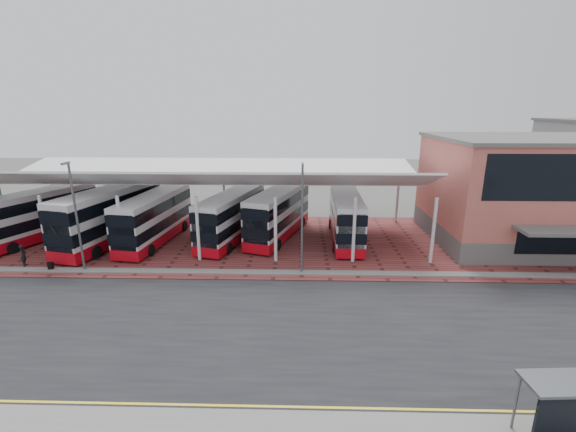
{
  "coord_description": "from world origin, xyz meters",
  "views": [
    {
      "loc": [
        1.7,
        -19.5,
        11.69
      ],
      "look_at": [
        0.94,
        9.09,
        3.53
      ],
      "focal_mm": 24.0,
      "sensor_mm": 36.0,
      "label": 1
    }
  ],
  "objects_px": {
    "terminal": "(542,190)",
    "bus_0": "(38,216)",
    "pedestrian": "(23,255)",
    "bus_4": "(279,214)",
    "bus_5": "(346,217)",
    "bus_1": "(111,216)",
    "bus_3": "(232,217)",
    "bus_2": "(155,218)"
  },
  "relations": [
    {
      "from": "terminal",
      "to": "bus_4",
      "type": "distance_m",
      "value": 23.18
    },
    {
      "from": "bus_2",
      "to": "bus_4",
      "type": "bearing_deg",
      "value": 15.94
    },
    {
      "from": "bus_3",
      "to": "pedestrian",
      "type": "distance_m",
      "value": 16.15
    },
    {
      "from": "pedestrian",
      "to": "bus_5",
      "type": "bearing_deg",
      "value": -99.1
    },
    {
      "from": "terminal",
      "to": "pedestrian",
      "type": "distance_m",
      "value": 42.7
    },
    {
      "from": "terminal",
      "to": "bus_1",
      "type": "relative_size",
      "value": 1.53
    },
    {
      "from": "bus_1",
      "to": "bus_4",
      "type": "relative_size",
      "value": 1.1
    },
    {
      "from": "terminal",
      "to": "bus_4",
      "type": "xyz_separation_m",
      "value": [
        -23.05,
        0.45,
        -2.42
      ]
    },
    {
      "from": "bus_3",
      "to": "bus_5",
      "type": "distance_m",
      "value": 10.18
    },
    {
      "from": "bus_0",
      "to": "bus_2",
      "type": "bearing_deg",
      "value": 19.23
    },
    {
      "from": "bus_4",
      "to": "pedestrian",
      "type": "xyz_separation_m",
      "value": [
        -18.92,
        -7.37,
        -1.34
      ]
    },
    {
      "from": "bus_0",
      "to": "bus_3",
      "type": "height_order",
      "value": "bus_0"
    },
    {
      "from": "bus_4",
      "to": "bus_5",
      "type": "bearing_deg",
      "value": 10.7
    },
    {
      "from": "terminal",
      "to": "bus_4",
      "type": "bearing_deg",
      "value": 178.87
    },
    {
      "from": "bus_5",
      "to": "bus_3",
      "type": "bearing_deg",
      "value": -177.2
    },
    {
      "from": "terminal",
      "to": "bus_2",
      "type": "relative_size",
      "value": 1.73
    },
    {
      "from": "bus_2",
      "to": "terminal",
      "type": "bearing_deg",
      "value": 9.27
    },
    {
      "from": "bus_0",
      "to": "pedestrian",
      "type": "distance_m",
      "value": 6.73
    },
    {
      "from": "bus_1",
      "to": "bus_5",
      "type": "distance_m",
      "value": 20.74
    },
    {
      "from": "pedestrian",
      "to": "bus_4",
      "type": "bearing_deg",
      "value": -92.61
    },
    {
      "from": "terminal",
      "to": "bus_5",
      "type": "bearing_deg",
      "value": -178.91
    },
    {
      "from": "bus_4",
      "to": "pedestrian",
      "type": "height_order",
      "value": "bus_4"
    },
    {
      "from": "bus_5",
      "to": "pedestrian",
      "type": "relative_size",
      "value": 6.15
    },
    {
      "from": "bus_2",
      "to": "bus_4",
      "type": "xyz_separation_m",
      "value": [
        10.86,
        1.66,
        0.05
      ]
    },
    {
      "from": "bus_4",
      "to": "bus_0",
      "type": "bearing_deg",
      "value": -158.48
    },
    {
      "from": "bus_1",
      "to": "bus_4",
      "type": "xyz_separation_m",
      "value": [
        14.67,
        1.9,
        -0.21
      ]
    },
    {
      "from": "bus_3",
      "to": "bus_5",
      "type": "relative_size",
      "value": 1.03
    },
    {
      "from": "terminal",
      "to": "bus_3",
      "type": "bearing_deg",
      "value": -178.88
    },
    {
      "from": "bus_1",
      "to": "bus_4",
      "type": "distance_m",
      "value": 14.8
    },
    {
      "from": "pedestrian",
      "to": "bus_3",
      "type": "bearing_deg",
      "value": -90.53
    },
    {
      "from": "terminal",
      "to": "bus_0",
      "type": "relative_size",
      "value": 1.69
    },
    {
      "from": "bus_1",
      "to": "pedestrian",
      "type": "distance_m",
      "value": 7.1
    },
    {
      "from": "bus_0",
      "to": "pedestrian",
      "type": "height_order",
      "value": "bus_0"
    },
    {
      "from": "terminal",
      "to": "bus_1",
      "type": "bearing_deg",
      "value": -177.81
    },
    {
      "from": "bus_0",
      "to": "bus_5",
      "type": "xyz_separation_m",
      "value": [
        27.56,
        0.53,
        -0.11
      ]
    },
    {
      "from": "bus_1",
      "to": "bus_3",
      "type": "distance_m",
      "value": 10.58
    },
    {
      "from": "bus_3",
      "to": "bus_1",
      "type": "bearing_deg",
      "value": -159.86
    },
    {
      "from": "bus_0",
      "to": "bus_5",
      "type": "relative_size",
      "value": 1.06
    },
    {
      "from": "bus_0",
      "to": "bus_2",
      "type": "distance_m",
      "value": 10.67
    },
    {
      "from": "bus_1",
      "to": "bus_4",
      "type": "bearing_deg",
      "value": 20.36
    },
    {
      "from": "bus_0",
      "to": "terminal",
      "type": "bearing_deg",
      "value": 22.23
    },
    {
      "from": "bus_1",
      "to": "bus_3",
      "type": "xyz_separation_m",
      "value": [
        10.53,
        0.91,
        -0.28
      ]
    }
  ]
}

